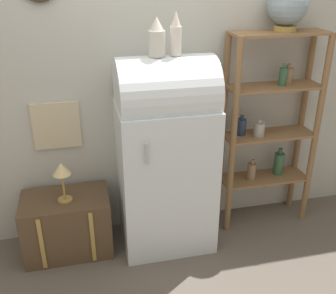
{
  "coord_description": "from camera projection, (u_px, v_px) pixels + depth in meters",
  "views": [
    {
      "loc": [
        -0.59,
        -2.37,
        2.1
      ],
      "look_at": [
        0.02,
        0.27,
        0.85
      ],
      "focal_mm": 42.0,
      "sensor_mm": 36.0,
      "label": 1
    }
  ],
  "objects": [
    {
      "name": "suitcase_trunk",
      "position": [
        68.0,
        224.0,
        3.1
      ],
      "size": [
        0.67,
        0.42,
        0.48
      ],
      "color": "brown",
      "rests_on": "ground_plane"
    },
    {
      "name": "vase_left",
      "position": [
        157.0,
        38.0,
        2.62
      ],
      "size": [
        0.11,
        0.11,
        0.26
      ],
      "color": "beige",
      "rests_on": "refrigerator"
    },
    {
      "name": "wall_back",
      "position": [
        156.0,
        72.0,
        3.04
      ],
      "size": [
        7.0,
        0.09,
        2.7
      ],
      "color": "#B7B7AD",
      "rests_on": "ground_plane"
    },
    {
      "name": "shelf_unit",
      "position": [
        270.0,
        124.0,
        3.24
      ],
      "size": [
        0.78,
        0.29,
        1.65
      ],
      "color": "olive",
      "rests_on": "ground_plane"
    },
    {
      "name": "refrigerator",
      "position": [
        166.0,
        154.0,
        3.0
      ],
      "size": [
        0.71,
        0.6,
        1.54
      ],
      "color": "silver",
      "rests_on": "ground_plane"
    },
    {
      "name": "globe",
      "position": [
        288.0,
        6.0,
        2.88
      ],
      "size": [
        0.3,
        0.3,
        0.34
      ],
      "color": "#AD8942",
      "rests_on": "shelf_unit"
    },
    {
      "name": "vase_center",
      "position": [
        176.0,
        35.0,
        2.63
      ],
      "size": [
        0.08,
        0.08,
        0.3
      ],
      "color": "silver",
      "rests_on": "refrigerator"
    },
    {
      "name": "ground_plane",
      "position": [
        173.0,
        258.0,
        3.1
      ],
      "size": [
        12.0,
        12.0,
        0.0
      ],
      "primitive_type": "plane",
      "color": "#60564C"
    },
    {
      "name": "desk_lamp",
      "position": [
        62.0,
        173.0,
        2.87
      ],
      "size": [
        0.13,
        0.13,
        0.32
      ],
      "color": "#AD8942",
      "rests_on": "suitcase_trunk"
    }
  ]
}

